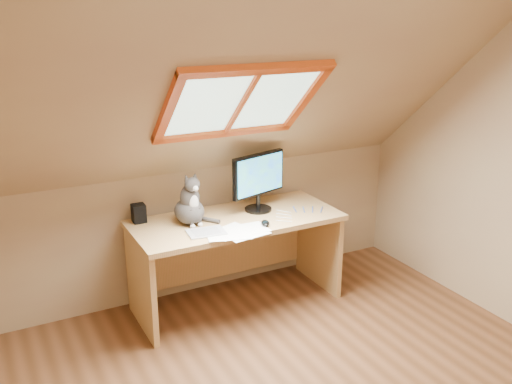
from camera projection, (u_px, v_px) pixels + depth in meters
room_shell at (347, 177)px, 2.68m from camera, size 3.52×3.52×2.41m
desk at (232, 242)px, 4.33m from camera, size 1.55×0.68×0.71m
monitor at (259, 178)px, 4.28m from camera, size 0.48×0.20×0.45m
cat at (190, 205)px, 4.05m from camera, size 0.24×0.28×0.39m
desk_speaker at (139, 213)px, 4.10m from camera, size 0.09×0.09×0.13m
graphics_tablet at (206, 232)px, 3.92m from camera, size 0.28×0.21×0.01m
mouse at (265, 223)px, 4.06m from camera, size 0.09×0.12×0.03m
papers at (239, 232)px, 3.94m from camera, size 0.35×0.30×0.01m
cables at (299, 212)px, 4.31m from camera, size 0.51×0.26×0.01m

